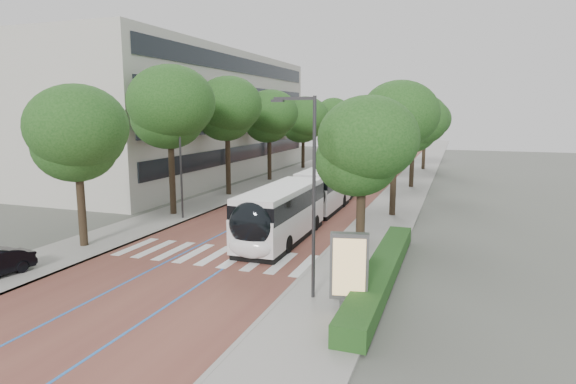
# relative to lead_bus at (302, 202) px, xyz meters

# --- Properties ---
(ground) EXTENTS (160.00, 160.00, 0.00)m
(ground) POSITION_rel_lead_bus_xyz_m (-2.46, -8.83, -1.63)
(ground) COLOR #51544C
(ground) RESTS_ON ground
(road) EXTENTS (11.00, 140.00, 0.02)m
(road) POSITION_rel_lead_bus_xyz_m (-2.46, 31.17, -1.62)
(road) COLOR brown
(road) RESTS_ON ground
(sidewalk_left) EXTENTS (4.00, 140.00, 0.12)m
(sidewalk_left) POSITION_rel_lead_bus_xyz_m (-9.96, 31.17, -1.57)
(sidewalk_left) COLOR #98948F
(sidewalk_left) RESTS_ON ground
(sidewalk_right) EXTENTS (4.00, 140.00, 0.12)m
(sidewalk_right) POSITION_rel_lead_bus_xyz_m (5.04, 31.17, -1.57)
(sidewalk_right) COLOR #98948F
(sidewalk_right) RESTS_ON ground
(kerb_left) EXTENTS (0.20, 140.00, 0.14)m
(kerb_left) POSITION_rel_lead_bus_xyz_m (-8.06, 31.17, -1.57)
(kerb_left) COLOR gray
(kerb_left) RESTS_ON ground
(kerb_right) EXTENTS (0.20, 140.00, 0.14)m
(kerb_right) POSITION_rel_lead_bus_xyz_m (3.14, 31.17, -1.57)
(kerb_right) COLOR gray
(kerb_right) RESTS_ON ground
(zebra_crossing) EXTENTS (10.55, 3.60, 0.01)m
(zebra_crossing) POSITION_rel_lead_bus_xyz_m (-2.26, -7.83, -1.60)
(zebra_crossing) COLOR silver
(zebra_crossing) RESTS_ON ground
(lane_line_left) EXTENTS (0.12, 126.00, 0.01)m
(lane_line_left) POSITION_rel_lead_bus_xyz_m (-4.06, 31.17, -1.60)
(lane_line_left) COLOR blue
(lane_line_left) RESTS_ON road
(lane_line_right) EXTENTS (0.12, 126.00, 0.01)m
(lane_line_right) POSITION_rel_lead_bus_xyz_m (-0.86, 31.17, -1.60)
(lane_line_right) COLOR blue
(lane_line_right) RESTS_ON road
(office_building) EXTENTS (18.11, 40.00, 14.00)m
(office_building) POSITION_rel_lead_bus_xyz_m (-21.93, 19.17, 5.37)
(office_building) COLOR #B3B1A5
(office_building) RESTS_ON ground
(hedge) EXTENTS (1.20, 14.00, 0.80)m
(hedge) POSITION_rel_lead_bus_xyz_m (6.64, -8.83, -1.11)
(hedge) COLOR #1A4919
(hedge) RESTS_ON sidewalk_right
(streetlight_near) EXTENTS (1.82, 0.20, 8.00)m
(streetlight_near) POSITION_rel_lead_bus_xyz_m (4.16, -11.83, 3.19)
(streetlight_near) COLOR #333335
(streetlight_near) RESTS_ON sidewalk_right
(streetlight_far) EXTENTS (1.82, 0.20, 8.00)m
(streetlight_far) POSITION_rel_lead_bus_xyz_m (4.16, 13.17, 3.19)
(streetlight_far) COLOR #333335
(streetlight_far) RESTS_ON sidewalk_right
(lamp_post_left) EXTENTS (0.14, 0.14, 8.00)m
(lamp_post_left) POSITION_rel_lead_bus_xyz_m (-8.56, -0.83, 2.49)
(lamp_post_left) COLOR #333335
(lamp_post_left) RESTS_ON sidewalk_left
(trees_left) EXTENTS (6.31, 60.36, 10.19)m
(trees_left) POSITION_rel_lead_bus_xyz_m (-9.96, 16.14, 5.20)
(trees_left) COLOR black
(trees_left) RESTS_ON ground
(trees_right) EXTENTS (6.02, 47.31, 9.09)m
(trees_right) POSITION_rel_lead_bus_xyz_m (5.24, 16.38, 4.51)
(trees_right) COLOR black
(trees_right) RESTS_ON ground
(lead_bus) EXTENTS (2.66, 18.42, 3.20)m
(lead_bus) POSITION_rel_lead_bus_xyz_m (0.00, 0.00, 0.00)
(lead_bus) COLOR black
(lead_bus) RESTS_ON ground
(bus_queued_0) EXTENTS (3.22, 12.52, 3.20)m
(bus_queued_0) POSITION_rel_lead_bus_xyz_m (-0.51, 15.67, -0.00)
(bus_queued_0) COLOR silver
(bus_queued_0) RESTS_ON ground
(bus_queued_1) EXTENTS (2.95, 12.48, 3.20)m
(bus_queued_1) POSITION_rel_lead_bus_xyz_m (0.22, 29.53, -0.00)
(bus_queued_1) COLOR silver
(bus_queued_1) RESTS_ON ground
(ad_panel) EXTENTS (1.48, 0.68, 2.97)m
(ad_panel) POSITION_rel_lead_bus_xyz_m (5.95, -12.54, 0.05)
(ad_panel) COLOR #59595B
(ad_panel) RESTS_ON sidewalk_right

